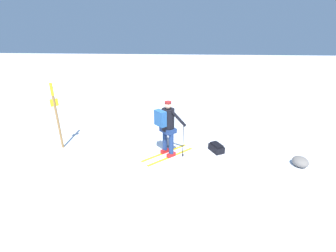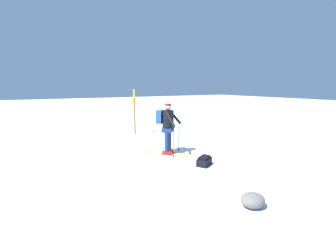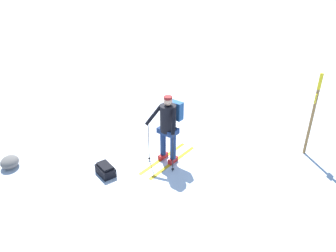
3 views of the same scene
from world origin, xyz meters
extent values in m
plane|color=white|center=(0.00, 0.00, 0.00)|extent=(80.00, 80.00, 0.00)
cube|color=gold|center=(0.82, 0.24, 0.01)|extent=(1.33, 1.38, 0.01)
cube|color=red|center=(0.82, 0.24, 0.07)|extent=(0.29, 0.29, 0.12)
cylinder|color=navy|center=(0.82, 0.24, 0.50)|extent=(0.15, 0.15, 0.75)
cube|color=gold|center=(0.59, 0.01, 0.01)|extent=(1.33, 1.38, 0.01)
cube|color=red|center=(0.59, 0.01, 0.07)|extent=(0.29, 0.29, 0.12)
cylinder|color=navy|center=(0.59, 0.01, 0.50)|extent=(0.15, 0.15, 0.75)
cube|color=navy|center=(0.70, 0.12, 0.88)|extent=(0.57, 0.57, 0.14)
cylinder|color=black|center=(0.70, 0.12, 1.22)|extent=(0.39, 0.39, 0.68)
sphere|color=tan|center=(0.70, 0.12, 1.67)|extent=(0.22, 0.22, 0.22)
cylinder|color=maroon|center=(0.70, 0.12, 1.76)|extent=(0.20, 0.20, 0.06)
cube|color=navy|center=(0.50, 0.33, 1.33)|extent=(0.41, 0.40, 0.46)
cylinder|color=black|center=(1.18, 0.17, 0.56)|extent=(0.02, 0.02, 1.12)
cylinder|color=black|center=(1.18, 0.17, 0.06)|extent=(0.07, 0.07, 0.01)
cylinder|color=black|center=(1.03, 0.21, 1.29)|extent=(0.48, 0.20, 0.53)
cylinder|color=black|center=(0.63, -0.36, 0.56)|extent=(0.02, 0.02, 1.12)
cylinder|color=black|center=(0.63, -0.36, 0.06)|extent=(0.07, 0.07, 0.01)
cylinder|color=black|center=(0.61, -0.20, 1.29)|extent=(0.18, 0.48, 0.53)
cube|color=black|center=(1.08, -1.46, 0.11)|extent=(0.60, 0.53, 0.22)
cube|color=black|center=(1.08, -1.46, 0.25)|extent=(0.50, 0.43, 0.06)
cylinder|color=olive|center=(0.88, 3.79, 1.12)|extent=(0.08, 0.08, 2.23)
cylinder|color=yellow|center=(0.88, 3.79, 2.03)|extent=(0.09, 0.09, 0.40)
cube|color=yellow|center=(0.88, 3.79, 1.61)|extent=(0.19, 0.19, 0.24)
ellipsoid|color=slate|center=(0.41, -3.83, 0.14)|extent=(0.51, 0.43, 0.28)
camera|label=1|loc=(-5.66, -0.47, 3.62)|focal=24.00mm
camera|label=2|loc=(-3.12, -6.61, 2.40)|focal=24.00mm
camera|label=3|loc=(7.69, -0.89, 4.77)|focal=35.00mm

